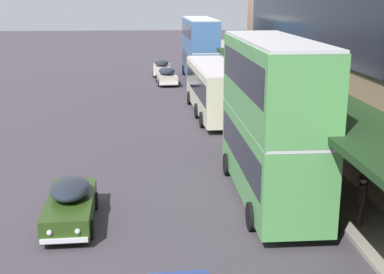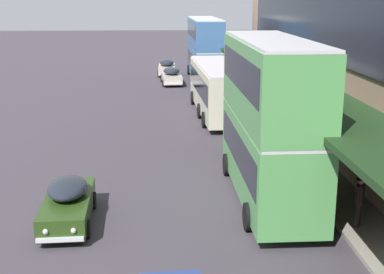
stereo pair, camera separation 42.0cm
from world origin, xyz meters
name	(u,v)px [view 1 (the left image)]	position (x,y,z in m)	size (l,w,h in m)	color
transit_bus_kerbside_front	(271,116)	(4.06, 12.15, 3.46)	(2.77, 9.25, 6.42)	#549E53
transit_bus_kerbside_rear	(214,87)	(3.68, 27.91, 1.97)	(3.16, 11.47, 3.45)	beige
transit_bus_kerbside_far	(200,47)	(4.11, 43.79, 3.18)	(2.97, 10.57, 5.88)	#3C69A0
sedan_second_mid	(71,203)	(-3.54, 10.35, 0.76)	(1.88, 4.54, 1.55)	#284116
sedan_oncoming_front	(162,68)	(0.48, 46.92, 0.81)	(1.86, 4.44, 1.66)	beige
sedan_lead_near	(167,76)	(0.82, 41.39, 0.76)	(2.02, 4.99, 1.56)	beige
pedestrian_at_kerb	(362,198)	(6.67, 9.07, 1.18)	(0.41, 0.54, 1.86)	black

